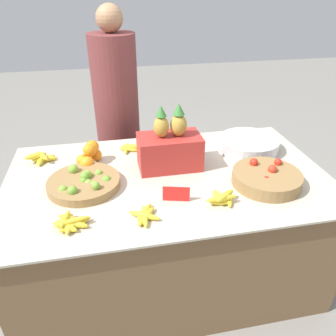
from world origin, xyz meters
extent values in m
plane|color=gray|center=(0.00, 0.00, 0.00)|extent=(12.00, 12.00, 0.00)
cube|color=brown|center=(0.00, 0.00, 0.37)|extent=(1.74, 1.03, 0.74)
cube|color=#BCB29E|center=(0.00, 0.00, 0.74)|extent=(1.82, 1.08, 0.01)
cylinder|color=olive|center=(-0.46, -0.03, 0.77)|extent=(0.39, 0.39, 0.05)
sphere|color=#6BA333|center=(-0.46, -0.02, 0.81)|extent=(0.05, 0.05, 0.05)
sphere|color=#6BA333|center=(-0.45, -0.05, 0.77)|extent=(0.04, 0.04, 0.04)
sphere|color=#6BA333|center=(-0.34, -0.04, 0.79)|extent=(0.05, 0.05, 0.05)
sphere|color=#6BA333|center=(-0.44, 0.01, 0.80)|extent=(0.05, 0.05, 0.05)
sphere|color=#89BC42|center=(-0.44, -0.05, 0.78)|extent=(0.05, 0.05, 0.05)
sphere|color=#7AB238|center=(-0.57, -0.09, 0.79)|extent=(0.05, 0.05, 0.05)
sphere|color=#6BA333|center=(-0.46, -0.03, 0.79)|extent=(0.05, 0.05, 0.05)
sphere|color=#6BA333|center=(-0.51, -0.14, 0.80)|extent=(0.05, 0.05, 0.05)
sphere|color=#89BC42|center=(-0.41, -0.07, 0.78)|extent=(0.05, 0.05, 0.05)
sphere|color=#6BA333|center=(-0.40, -0.12, 0.81)|extent=(0.04, 0.04, 0.04)
sphere|color=#7AB238|center=(-0.44, 0.00, 0.81)|extent=(0.05, 0.05, 0.05)
sphere|color=#7AB238|center=(-0.48, 0.01, 0.77)|extent=(0.04, 0.04, 0.04)
sphere|color=#7AB238|center=(-0.38, 0.03, 0.79)|extent=(0.04, 0.04, 0.04)
sphere|color=#7AB238|center=(-0.52, 0.07, 0.81)|extent=(0.05, 0.05, 0.05)
cylinder|color=olive|center=(0.51, -0.19, 0.78)|extent=(0.37, 0.37, 0.07)
sphere|color=red|center=(0.60, -0.11, 0.83)|extent=(0.04, 0.04, 0.04)
sphere|color=red|center=(0.47, -0.21, 0.79)|extent=(0.04, 0.04, 0.04)
sphere|color=red|center=(0.47, -0.09, 0.83)|extent=(0.05, 0.05, 0.05)
sphere|color=red|center=(0.62, -0.22, 0.80)|extent=(0.04, 0.04, 0.04)
sphere|color=red|center=(0.50, -0.31, 0.79)|extent=(0.04, 0.04, 0.04)
sphere|color=red|center=(0.52, -0.18, 0.77)|extent=(0.04, 0.04, 0.04)
sphere|color=red|center=(0.54, -0.18, 0.83)|extent=(0.05, 0.05, 0.05)
sphere|color=red|center=(0.48, -0.23, 0.81)|extent=(0.04, 0.04, 0.04)
sphere|color=red|center=(0.44, -0.20, 0.78)|extent=(0.04, 0.04, 0.04)
sphere|color=red|center=(0.57, -0.13, 0.77)|extent=(0.05, 0.05, 0.05)
sphere|color=orange|center=(-0.48, 0.21, 0.78)|extent=(0.07, 0.07, 0.07)
sphere|color=orange|center=(-0.45, 0.16, 0.79)|extent=(0.08, 0.08, 0.08)
sphere|color=orange|center=(-0.40, 0.27, 0.78)|extent=(0.07, 0.07, 0.07)
sphere|color=orange|center=(-0.43, 0.22, 0.84)|extent=(0.08, 0.08, 0.08)
sphere|color=orange|center=(-0.41, 0.26, 0.85)|extent=(0.08, 0.08, 0.08)
cylinder|color=silver|center=(0.58, 0.22, 0.79)|extent=(0.38, 0.38, 0.08)
cube|color=red|center=(-0.01, -0.25, 0.79)|extent=(0.13, 0.04, 0.08)
cube|color=#B22D28|center=(0.03, 0.10, 0.85)|extent=(0.36, 0.21, 0.20)
ellipsoid|color=#B28E38|center=(-0.02, 0.10, 1.01)|extent=(0.09, 0.09, 0.12)
cone|color=#387A33|center=(-0.02, 0.10, 1.10)|extent=(0.06, 0.06, 0.06)
ellipsoid|color=#B28E38|center=(0.08, 0.10, 1.01)|extent=(0.09, 0.09, 0.13)
cone|color=#387A33|center=(0.08, 0.10, 1.10)|extent=(0.07, 0.07, 0.06)
ellipsoid|color=yellow|center=(0.22, -0.30, 0.76)|extent=(0.09, 0.10, 0.03)
ellipsoid|color=yellow|center=(0.20, -0.28, 0.77)|extent=(0.05, 0.12, 0.04)
ellipsoid|color=yellow|center=(0.20, -0.32, 0.76)|extent=(0.12, 0.05, 0.03)
ellipsoid|color=yellow|center=(0.25, -0.31, 0.76)|extent=(0.05, 0.12, 0.03)
ellipsoid|color=yellow|center=(0.23, -0.31, 0.79)|extent=(0.13, 0.10, 0.03)
ellipsoid|color=yellow|center=(0.20, -0.32, 0.79)|extent=(0.16, 0.04, 0.03)
ellipsoid|color=yellow|center=(-0.70, 0.32, 0.77)|extent=(0.12, 0.08, 0.03)
ellipsoid|color=yellow|center=(-0.74, 0.35, 0.76)|extent=(0.14, 0.12, 0.03)
ellipsoid|color=yellow|center=(-0.71, 0.31, 0.76)|extent=(0.15, 0.04, 0.03)
ellipsoid|color=yellow|center=(-0.72, 0.30, 0.76)|extent=(0.06, 0.13, 0.03)
ellipsoid|color=yellow|center=(-0.72, 0.30, 0.77)|extent=(0.07, 0.12, 0.04)
ellipsoid|color=yellow|center=(-0.76, 0.31, 0.79)|extent=(0.13, 0.08, 0.03)
ellipsoid|color=yellow|center=(-0.72, 0.31, 0.79)|extent=(0.10, 0.13, 0.03)
ellipsoid|color=yellow|center=(-0.51, -0.35, 0.76)|extent=(0.16, 0.10, 0.03)
ellipsoid|color=yellow|center=(-0.52, -0.35, 0.77)|extent=(0.05, 0.15, 0.03)
ellipsoid|color=yellow|center=(-0.54, -0.36, 0.76)|extent=(0.13, 0.10, 0.03)
ellipsoid|color=yellow|center=(-0.50, -0.36, 0.76)|extent=(0.15, 0.10, 0.03)
ellipsoid|color=yellow|center=(-0.51, -0.32, 0.76)|extent=(0.14, 0.11, 0.03)
ellipsoid|color=yellow|center=(-0.51, -0.36, 0.78)|extent=(0.15, 0.06, 0.03)
ellipsoid|color=yellow|center=(-0.54, -0.34, 0.78)|extent=(0.06, 0.12, 0.03)
ellipsoid|color=yellow|center=(-0.18, -0.35, 0.76)|extent=(0.15, 0.11, 0.03)
ellipsoid|color=yellow|center=(-0.18, -0.33, 0.76)|extent=(0.10, 0.13, 0.03)
ellipsoid|color=yellow|center=(-0.17, -0.36, 0.76)|extent=(0.11, 0.14, 0.03)
ellipsoid|color=yellow|center=(-0.18, -0.36, 0.76)|extent=(0.04, 0.16, 0.03)
ellipsoid|color=yellow|center=(-0.17, 0.38, 0.76)|extent=(0.14, 0.07, 0.03)
ellipsoid|color=yellow|center=(-0.19, 0.35, 0.76)|extent=(0.12, 0.08, 0.03)
ellipsoid|color=yellow|center=(-0.20, 0.38, 0.76)|extent=(0.05, 0.12, 0.03)
ellipsoid|color=yellow|center=(-0.20, 0.37, 0.76)|extent=(0.05, 0.16, 0.03)
cylinder|color=brown|center=(-0.23, 0.91, 0.70)|extent=(0.34, 0.34, 1.39)
sphere|color=#A87A56|center=(-0.23, 0.91, 1.49)|extent=(0.19, 0.19, 0.19)
camera|label=1|loc=(-0.31, -1.56, 1.72)|focal=35.00mm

